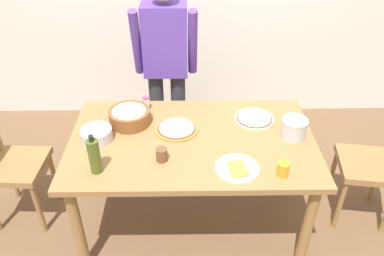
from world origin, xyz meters
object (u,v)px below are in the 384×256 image
at_px(pizza_raw_on_board, 254,119).
at_px(cup_small_brown, 162,155).
at_px(salt_shaker, 146,103).
at_px(chair_wooden_right, 381,159).
at_px(plate_with_slice, 237,168).
at_px(mixing_bowl_steel, 97,134).
at_px(pizza_cooked_on_tray, 177,129).
at_px(steel_pot, 294,128).
at_px(olive_oil_bottle, 94,156).
at_px(person_cook, 166,63).
at_px(popcorn_bowl, 130,115).
at_px(cup_orange, 283,169).
at_px(dining_table, 192,150).
at_px(chair_wooden_left, 3,158).

distance_m(pizza_raw_on_board, cup_small_brown, 0.76).
bearing_deg(salt_shaker, chair_wooden_right, -11.07).
xyz_separation_m(plate_with_slice, mixing_bowl_steel, (-0.88, 0.30, 0.03)).
bearing_deg(pizza_cooked_on_tray, steel_pot, -6.06).
relative_size(chair_wooden_right, olive_oil_bottle, 3.71).
height_order(plate_with_slice, cup_small_brown, cup_small_brown).
bearing_deg(pizza_raw_on_board, olive_oil_bottle, -152.36).
bearing_deg(pizza_cooked_on_tray, person_cook, 98.11).
xyz_separation_m(pizza_raw_on_board, plate_with_slice, (-0.17, -0.52, -0.00)).
bearing_deg(pizza_cooked_on_tray, mixing_bowl_steel, -168.89).
height_order(pizza_raw_on_board, pizza_cooked_on_tray, same).
distance_m(plate_with_slice, popcorn_bowl, 0.85).
bearing_deg(mixing_bowl_steel, cup_orange, -17.41).
bearing_deg(popcorn_bowl, chair_wooden_right, -4.84).
xyz_separation_m(dining_table, plate_with_slice, (0.26, -0.30, 0.10)).
xyz_separation_m(mixing_bowl_steel, steel_pot, (1.28, 0.02, 0.03)).
bearing_deg(plate_with_slice, dining_table, 130.73).
distance_m(pizza_raw_on_board, pizza_cooked_on_tray, 0.55).
distance_m(plate_with_slice, olive_oil_bottle, 0.83).
bearing_deg(person_cook, popcorn_bowl, -111.93).
relative_size(dining_table, salt_shaker, 15.09).
bearing_deg(cup_orange, pizza_raw_on_board, 97.95).
bearing_deg(dining_table, chair_wooden_left, 176.48).
xyz_separation_m(person_cook, salt_shaker, (-0.13, -0.39, -0.13)).
distance_m(dining_table, chair_wooden_left, 1.33).
xyz_separation_m(chair_wooden_left, salt_shaker, (0.99, 0.28, 0.27)).
bearing_deg(chair_wooden_left, pizza_cooked_on_tray, 0.97).
bearing_deg(plate_with_slice, pizza_raw_on_board, 71.37).
height_order(person_cook, olive_oil_bottle, person_cook).
relative_size(chair_wooden_right, cup_small_brown, 11.18).
bearing_deg(pizza_cooked_on_tray, popcorn_bowl, 164.92).
height_order(dining_table, popcorn_bowl, popcorn_bowl).
xyz_separation_m(dining_table, chair_wooden_left, (-1.32, 0.08, -0.13)).
bearing_deg(olive_oil_bottle, steel_pot, 15.02).
distance_m(chair_wooden_right, salt_shaker, 1.70).
distance_m(chair_wooden_left, steel_pot, 2.00).
bearing_deg(salt_shaker, person_cook, 71.59).
bearing_deg(cup_small_brown, cup_orange, -11.28).
bearing_deg(plate_with_slice, steel_pot, 39.12).
bearing_deg(mixing_bowl_steel, olive_oil_bottle, -79.85).
bearing_deg(popcorn_bowl, cup_orange, -29.96).
bearing_deg(steel_pot, person_cook, 139.35).
relative_size(plate_with_slice, popcorn_bowl, 0.93).
height_order(chair_wooden_right, steel_pot, chair_wooden_right).
bearing_deg(dining_table, person_cook, 104.52).
distance_m(person_cook, olive_oil_bottle, 1.13).
bearing_deg(cup_small_brown, dining_table, 48.95).
distance_m(plate_with_slice, cup_orange, 0.26).
height_order(dining_table, steel_pot, steel_pot).
distance_m(popcorn_bowl, salt_shaker, 0.20).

